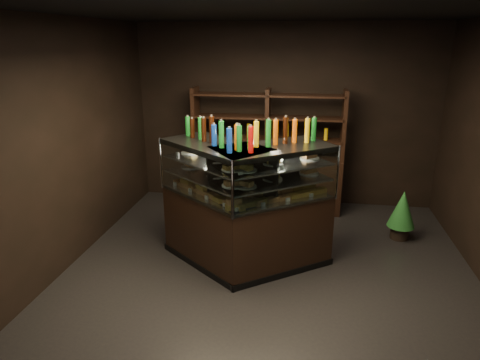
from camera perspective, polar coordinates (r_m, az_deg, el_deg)
name	(u,v)px	position (r m, az deg, el deg)	size (l,w,h in m)	color
ground	(269,271)	(5.43, 3.84, -11.98)	(5.00, 5.00, 0.00)	black
room_shell	(272,115)	(4.75, 4.34, 8.66)	(5.02, 5.02, 3.01)	black
display_case	(244,225)	(5.37, 0.53, -6.06)	(2.25, 1.45, 1.56)	black
food_display	(244,179)	(5.14, 0.53, 0.14)	(1.85, 0.94, 0.47)	gold
bottles_top	(244,133)	(5.00, 0.57, 6.28)	(1.67, 0.79, 0.30)	#D8590A
potted_conifer	(403,208)	(6.45, 20.86, -3.53)	(0.38, 0.38, 0.82)	black
back_shelving	(267,174)	(7.08, 3.58, 0.79)	(2.42, 0.43, 2.00)	black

